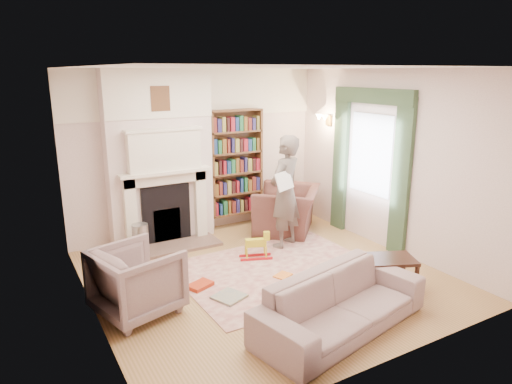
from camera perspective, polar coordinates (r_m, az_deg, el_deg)
floor at (r=6.45m, az=1.12°, el=-10.43°), size 4.50×4.50×0.00m
ceiling at (r=5.83m, az=1.27°, el=15.31°), size 4.50×4.50×0.00m
wall_back at (r=7.96m, az=-7.22°, el=4.96°), size 4.50×0.00×4.50m
wall_front at (r=4.29m, az=16.91°, el=-4.22°), size 4.50×0.00×4.50m
wall_left at (r=5.23m, az=-20.46°, el=-1.12°), size 0.00×4.50×4.50m
wall_right at (r=7.38m, az=16.38°, el=3.68°), size 0.00×4.50×4.50m
fireplace at (r=7.52m, az=-11.90°, el=4.07°), size 1.70×0.58×2.80m
bookcase at (r=8.15m, az=-2.59°, el=3.69°), size 1.00×0.24×1.85m
window at (r=7.63m, az=14.18°, el=4.58°), size 0.02×0.90×1.30m
curtain_left at (r=7.18m, az=17.70°, el=1.65°), size 0.07×0.32×2.40m
curtain_right at (r=8.16m, az=10.50°, el=3.65°), size 0.07×0.32×2.40m
pelmet at (r=7.50m, az=14.38°, el=11.56°), size 0.09×1.70×0.24m
wall_sconce at (r=8.26m, az=8.01°, el=8.80°), size 0.20×0.24×0.24m
rug at (r=6.60m, az=2.81°, el=-9.75°), size 2.78×2.16×0.01m
armchair_reading at (r=8.08m, az=3.92°, el=-2.19°), size 1.57×1.58×0.77m
armchair_left at (r=5.56m, az=-14.65°, el=-10.68°), size 1.09×1.07×0.81m
sofa at (r=5.20m, az=10.62°, el=-13.46°), size 2.24×1.25×0.62m
man_reading at (r=7.22m, az=3.66°, el=0.00°), size 0.78×0.67×1.81m
newspaper at (r=6.92m, az=3.56°, el=1.40°), size 0.41×0.27×0.27m
coffee_table at (r=6.19m, az=15.92°, el=-9.85°), size 0.82×0.70×0.45m
paraffin_heater at (r=7.10m, az=-14.20°, el=-6.04°), size 0.29×0.29×0.55m
rocking_horse at (r=6.90m, az=-0.03°, el=-6.73°), size 0.52×0.35×0.43m
board_game at (r=5.86m, az=-3.38°, el=-12.92°), size 0.45×0.45×0.03m
game_box_lid at (r=6.15m, az=-6.99°, el=-11.49°), size 0.38×0.32×0.05m
comic_annuals at (r=6.26m, az=4.81°, el=-11.07°), size 0.48×0.80×0.02m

